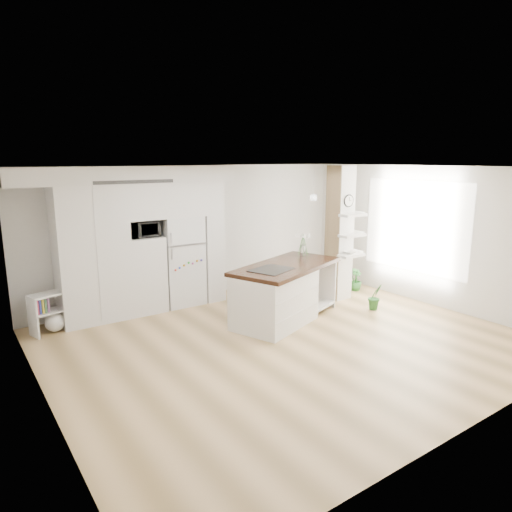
% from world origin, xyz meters
% --- Properties ---
extents(floor, '(7.00, 6.00, 0.01)m').
position_xyz_m(floor, '(0.00, 0.00, 0.00)').
color(floor, tan).
rests_on(floor, ground).
extents(room, '(7.04, 6.04, 2.72)m').
position_xyz_m(room, '(0.00, 0.00, 1.86)').
color(room, white).
rests_on(room, ground).
extents(cabinet_wall, '(4.00, 0.71, 2.70)m').
position_xyz_m(cabinet_wall, '(-1.45, 2.67, 1.51)').
color(cabinet_wall, white).
rests_on(cabinet_wall, floor).
extents(refrigerator, '(0.78, 0.69, 1.75)m').
position_xyz_m(refrigerator, '(-0.53, 2.68, 0.88)').
color(refrigerator, white).
rests_on(refrigerator, floor).
extents(column, '(0.69, 0.90, 2.70)m').
position_xyz_m(column, '(2.38, 1.13, 1.35)').
color(column, silver).
rests_on(column, floor).
extents(window, '(0.00, 2.40, 2.40)m').
position_xyz_m(window, '(3.48, 0.30, 1.50)').
color(window, white).
rests_on(window, room).
extents(pendant_light, '(0.12, 0.12, 0.10)m').
position_xyz_m(pendant_light, '(1.70, 0.15, 2.12)').
color(pendant_light, white).
rests_on(pendant_light, room).
extents(kitchen_island, '(2.44, 1.75, 1.57)m').
position_xyz_m(kitchen_island, '(0.40, 0.73, 0.52)').
color(kitchen_island, white).
rests_on(kitchen_island, floor).
extents(bookshelf, '(0.64, 0.47, 0.67)m').
position_xyz_m(bookshelf, '(-2.98, 2.51, 0.30)').
color(bookshelf, white).
rests_on(bookshelf, floor).
extents(floor_plant_a, '(0.30, 0.25, 0.50)m').
position_xyz_m(floor_plant_a, '(2.33, 0.23, 0.25)').
color(floor_plant_a, '#307930').
rests_on(floor_plant_a, floor).
extents(floor_plant_b, '(0.28, 0.28, 0.48)m').
position_xyz_m(floor_plant_b, '(3.00, 1.36, 0.24)').
color(floor_plant_b, '#307930').
rests_on(floor_plant_b, floor).
extents(microwave, '(0.54, 0.37, 0.30)m').
position_xyz_m(microwave, '(-1.27, 2.62, 1.57)').
color(microwave, '#2D2D2D').
rests_on(microwave, cabinet_wall).
extents(shelf_plant, '(0.27, 0.23, 0.30)m').
position_xyz_m(shelf_plant, '(2.63, 1.30, 1.52)').
color(shelf_plant, '#307930').
rests_on(shelf_plant, column).
extents(decor_bowl, '(0.22, 0.22, 0.05)m').
position_xyz_m(decor_bowl, '(2.30, 0.90, 1.00)').
color(decor_bowl, white).
rests_on(decor_bowl, column).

